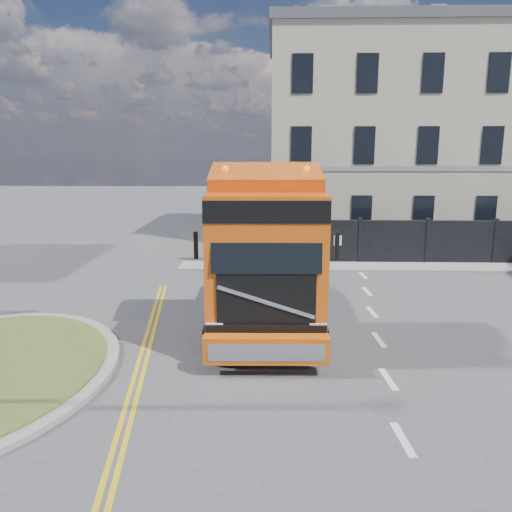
{
  "coord_description": "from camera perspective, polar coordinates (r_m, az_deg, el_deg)",
  "views": [
    {
      "loc": [
        0.01,
        -13.27,
        5.02
      ],
      "look_at": [
        -0.46,
        2.03,
        1.8
      ],
      "focal_mm": 35.0,
      "sensor_mm": 36.0,
      "label": 1
    }
  ],
  "objects": [
    {
      "name": "ground",
      "position": [
        14.19,
        1.63,
        -8.84
      ],
      "size": [
        120.0,
        120.0,
        0.0
      ],
      "primitive_type": "plane",
      "color": "#424244",
      "rests_on": "ground"
    },
    {
      "name": "hoarding_fence",
      "position": [
        23.56,
        17.86,
        1.48
      ],
      "size": [
        18.8,
        0.25,
        2.0
      ],
      "color": "black",
      "rests_on": "ground"
    },
    {
      "name": "georgian_building",
      "position": [
        30.38,
        13.49,
        12.98
      ],
      "size": [
        12.3,
        10.3,
        12.8
      ],
      "color": "#B1AA8D",
      "rests_on": "ground"
    },
    {
      "name": "pavement_far",
      "position": [
        22.75,
        16.99,
        -1.25
      ],
      "size": [
        20.0,
        1.6,
        0.12
      ],
      "primitive_type": "cube",
      "color": "gray",
      "rests_on": "ground"
    },
    {
      "name": "truck",
      "position": [
        13.49,
        1.08,
        -0.87
      ],
      "size": [
        3.01,
        7.67,
        4.56
      ],
      "rotation": [
        0.0,
        0.0,
        0.02
      ],
      "color": "black",
      "rests_on": "ground"
    }
  ]
}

